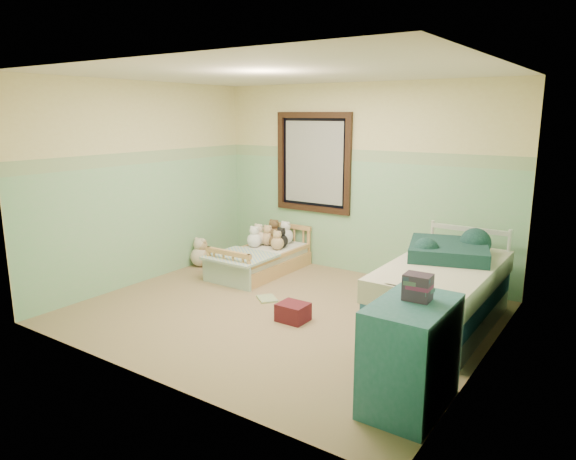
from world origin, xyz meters
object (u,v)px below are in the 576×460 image
Objects in this scene: toddler_bed_frame at (262,265)px; red_pillow at (293,312)px; twin_bed_frame at (440,316)px; floor_book at (267,299)px; plush_floor_tan at (202,257)px; dresser at (411,355)px; plush_floor_cream at (200,257)px.

red_pillow reaches higher than toddler_bed_frame.
twin_bed_frame is at bearing 28.34° from red_pillow.
plush_floor_tan is at bearing -162.69° from floor_book.
floor_book is (-0.60, 0.35, -0.08)m from red_pillow.
floor_book is at bearing -49.48° from toddler_bed_frame.
dresser is at bearing -25.34° from plush_floor_tan.
twin_bed_frame is 1.62m from dresser.
red_pillow reaches higher than floor_book.
twin_bed_frame reaches higher than floor_book.
dresser is at bearing -25.07° from plush_floor_cream.
twin_bed_frame is (3.48, -0.22, -0.02)m from plush_floor_tan.
red_pillow is at bearing -22.69° from plush_floor_cream.
plush_floor_tan reaches higher than red_pillow.
floor_book is (0.71, -0.83, -0.08)m from toddler_bed_frame.
twin_bed_frame reaches higher than toddler_bed_frame.
toddler_bed_frame is at bearing 169.73° from twin_bed_frame.
toddler_bed_frame is 0.79× the size of twin_bed_frame.
dresser is at bearing -79.52° from twin_bed_frame.
plush_floor_tan is 1.68m from floor_book.
dresser is (3.77, -1.79, 0.27)m from plush_floor_tan.
floor_book is (1.59, -0.56, -0.13)m from plush_floor_cream.
red_pillow is (2.17, -0.93, -0.04)m from plush_floor_tan.
plush_floor_tan is 0.88× the size of red_pillow.
dresser is at bearing -35.03° from toddler_bed_frame.
twin_bed_frame is at bearing -3.64° from plush_floor_tan.
plush_floor_cream is 4.19m from dresser.
plush_floor_tan is 0.33× the size of dresser.
plush_floor_cream reaches higher than floor_book.
plush_floor_cream is 0.92× the size of red_pillow.
toddler_bed_frame is 0.90m from plush_floor_tan.
dresser is 2.67× the size of red_pillow.
toddler_bed_frame is 5.56× the size of floor_book.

